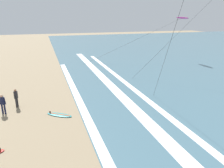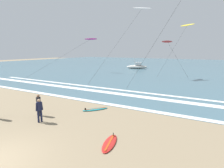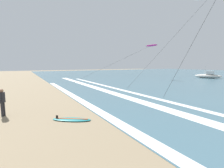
# 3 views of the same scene
# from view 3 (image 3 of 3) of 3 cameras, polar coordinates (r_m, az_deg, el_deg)

# --- Properties ---
(wave_foam_shoreline) EXTENTS (40.90, 0.64, 0.01)m
(wave_foam_shoreline) POSITION_cam_3_polar(r_m,az_deg,el_deg) (7.80, 4.52, -15.27)
(wave_foam_shoreline) COLOR white
(wave_foam_shoreline) RESTS_ON ocean_surface
(wave_foam_mid_break) EXTENTS (57.73, 1.03, 0.01)m
(wave_foam_mid_break) POSITION_cam_3_polar(r_m,az_deg,el_deg) (10.90, 20.57, -9.15)
(wave_foam_mid_break) COLOR white
(wave_foam_mid_break) RESTS_ON ocean_surface
(wave_foam_outer_break) EXTENTS (48.04, 0.61, 0.01)m
(wave_foam_outer_break) POSITION_cam_3_polar(r_m,az_deg,el_deg) (13.26, 20.80, -6.29)
(wave_foam_outer_break) COLOR white
(wave_foam_outer_break) RESTS_ON ocean_surface
(surfer_left_near) EXTENTS (0.51, 0.32, 1.60)m
(surfer_left_near) POSITION_cam_3_polar(r_m,az_deg,el_deg) (11.03, -35.36, -4.79)
(surfer_left_near) COLOR #232328
(surfer_left_near) RESTS_ON ground
(surfboard_foreground_flat) EXTENTS (1.71, 2.06, 0.25)m
(surfboard_foreground_flat) POSITION_cam_3_polar(r_m,az_deg,el_deg) (8.86, -14.60, -12.47)
(surfboard_foreground_flat) COLOR teal
(surfboard_foreground_flat) RESTS_ON ground
(kite_magenta_mid_center) EXTENTS (3.22, 16.97, 7.19)m
(kite_magenta_mid_center) POSITION_cam_3_polar(r_m,az_deg,el_deg) (34.30, 14.13, 13.49)
(kite_magenta_mid_center) COLOR #CC2384
(kite_magenta_mid_center) RESTS_ON ground
(offshore_boat) EXTENTS (5.46, 3.49, 2.70)m
(offshore_boat) POSITION_cam_3_polar(r_m,az_deg,el_deg) (40.57, 31.81, 2.62)
(offshore_boat) COLOR beige
(offshore_boat) RESTS_ON ground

